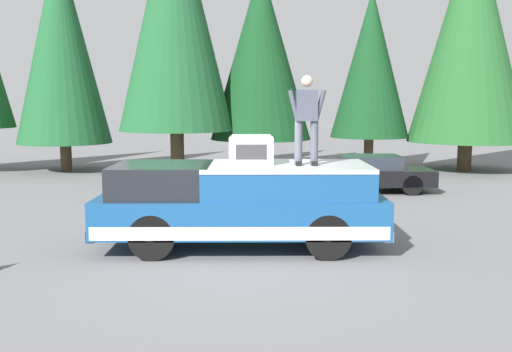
{
  "coord_description": "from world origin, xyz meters",
  "views": [
    {
      "loc": [
        -10.46,
        -0.41,
        2.85
      ],
      "look_at": [
        0.82,
        -0.49,
        1.35
      ],
      "focal_mm": 39.33,
      "sensor_mm": 36.0,
      "label": 1
    }
  ],
  "objects_px": {
    "compressor_unit": "(251,150)",
    "pickup_truck": "(241,204)",
    "parked_car_black": "(367,174)",
    "person_on_truck_bed": "(307,118)"
  },
  "relations": [
    {
      "from": "compressor_unit",
      "to": "pickup_truck",
      "type": "bearing_deg",
      "value": 104.42
    },
    {
      "from": "parked_car_black",
      "to": "compressor_unit",
      "type": "bearing_deg",
      "value": 151.66
    },
    {
      "from": "pickup_truck",
      "to": "compressor_unit",
      "type": "bearing_deg",
      "value": -75.58
    },
    {
      "from": "person_on_truck_bed",
      "to": "parked_car_black",
      "type": "xyz_separation_m",
      "value": [
        7.02,
        -2.62,
        -1.97
      ]
    },
    {
      "from": "compressor_unit",
      "to": "parked_car_black",
      "type": "xyz_separation_m",
      "value": [
        6.79,
        -3.66,
        -1.35
      ]
    },
    {
      "from": "compressor_unit",
      "to": "person_on_truck_bed",
      "type": "distance_m",
      "value": 1.24
    },
    {
      "from": "person_on_truck_bed",
      "to": "pickup_truck",
      "type": "bearing_deg",
      "value": 81.74
    },
    {
      "from": "pickup_truck",
      "to": "compressor_unit",
      "type": "distance_m",
      "value": 1.07
    },
    {
      "from": "compressor_unit",
      "to": "person_on_truck_bed",
      "type": "height_order",
      "value": "person_on_truck_bed"
    },
    {
      "from": "compressor_unit",
      "to": "parked_car_black",
      "type": "height_order",
      "value": "compressor_unit"
    }
  ]
}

